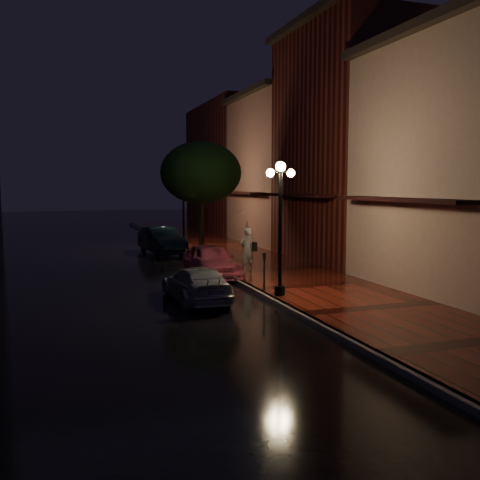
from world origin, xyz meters
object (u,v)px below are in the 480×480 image
object	(u,v)px
silver_car	(197,284)
streetlamp_far	(183,205)
streetlamp_near	(280,220)
pink_car	(211,261)
navy_car	(162,240)
street_tree	(201,175)
parking_meter	(264,268)
woman_with_umbrella	(247,231)

from	to	relation	value
silver_car	streetlamp_far	bearing A→B (deg)	-103.50
streetlamp_near	pink_car	distance (m)	5.30
streetlamp_far	navy_car	bearing A→B (deg)	-143.68
street_tree	parking_meter	size ratio (longest dim) A/B	4.48
streetlamp_near	parking_meter	size ratio (longest dim) A/B	3.33
street_tree	parking_meter	bearing A→B (deg)	-92.60
streetlamp_near	streetlamp_far	world-z (taller)	same
navy_car	parking_meter	bearing A→B (deg)	-91.44
street_tree	woman_with_umbrella	distance (m)	6.62
pink_car	silver_car	distance (m)	4.54
pink_car	silver_car	size ratio (longest dim) A/B	1.03
parking_meter	street_tree	bearing A→B (deg)	106.67
streetlamp_far	woman_with_umbrella	world-z (taller)	streetlamp_far
streetlamp_near	pink_car	size ratio (longest dim) A/B	1.08
street_tree	pink_car	bearing A→B (deg)	-101.12
street_tree	pink_car	world-z (taller)	street_tree
navy_car	woman_with_umbrella	size ratio (longest dim) A/B	1.72
navy_car	woman_with_umbrella	distance (m)	8.42
navy_car	streetlamp_far	bearing A→B (deg)	28.88
streetlamp_far	parking_meter	size ratio (longest dim) A/B	3.33
pink_car	street_tree	bearing A→B (deg)	76.54
streetlamp_far	woman_with_umbrella	xyz separation A→B (m)	(0.58, -9.17, -0.76)
street_tree	navy_car	world-z (taller)	street_tree
navy_car	parking_meter	xyz separation A→B (m)	(1.27, -12.04, 0.21)
streetlamp_near	navy_car	distance (m)	13.14
pink_car	streetlamp_near	bearing A→B (deg)	-81.24
pink_car	navy_car	xyz separation A→B (m)	(-0.52, 8.08, 0.05)
streetlamp_near	streetlamp_far	size ratio (longest dim) A/B	1.00
streetlamp_near	navy_car	xyz separation A→B (m)	(-1.47, 12.92, -1.88)
streetlamp_near	parking_meter	distance (m)	1.90
silver_car	woman_with_umbrella	distance (m)	5.44
street_tree	parking_meter	world-z (taller)	street_tree
streetlamp_far	pink_car	world-z (taller)	streetlamp_far
pink_car	navy_car	distance (m)	8.10
woman_with_umbrella	silver_car	bearing A→B (deg)	35.81
navy_car	woman_with_umbrella	bearing A→B (deg)	-83.22
streetlamp_far	navy_car	xyz separation A→B (m)	(-1.47, -1.08, -1.88)
streetlamp_far	navy_car	size ratio (longest dim) A/B	0.98
streetlamp_far	silver_car	distance (m)	13.78
streetlamp_near	silver_car	xyz separation A→B (m)	(-2.62, 0.63, -2.04)
navy_car	woman_with_umbrella	xyz separation A→B (m)	(2.05, -8.09, 1.12)
navy_car	silver_car	xyz separation A→B (m)	(-1.16, -12.29, -0.17)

